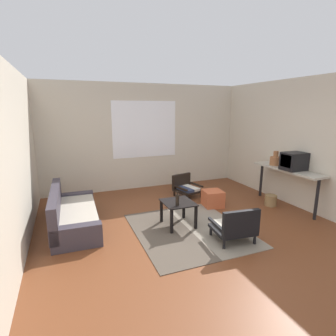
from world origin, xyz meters
TOP-DOWN VIEW (x-y plane):
  - ground_plane at (0.00, 0.00)m, footprint 7.80×7.80m
  - far_wall_with_window at (0.00, 3.06)m, footprint 5.60×0.13m
  - side_wall_right at (2.66, 0.30)m, footprint 0.12×6.60m
  - side_wall_left at (-2.66, 0.30)m, footprint 0.12×6.60m
  - area_rug at (-0.06, 0.23)m, footprint 1.83×2.09m
  - couch at (-1.95, 1.12)m, footprint 0.80×1.87m
  - coffee_table at (-0.17, 0.46)m, footprint 0.54×0.58m
  - armchair_by_window at (0.68, 1.93)m, footprint 0.66×0.66m
  - armchair_striped_foreground at (0.42, -0.43)m, footprint 0.66×0.61m
  - ottoman_orange at (0.92, 1.07)m, footprint 0.45×0.45m
  - console_shelf at (2.37, 0.50)m, footprint 0.40×1.64m
  - crt_television at (2.36, 0.36)m, footprint 0.46×0.35m
  - clay_vase at (2.37, 0.86)m, footprint 0.24×0.24m
  - glass_bottle at (-0.25, 0.31)m, footprint 0.06×0.06m
  - wicker_basket at (2.12, 0.64)m, footprint 0.25×0.25m

SIDE VIEW (x-z plane):
  - ground_plane at x=0.00m, z-range 0.00..0.00m
  - area_rug at x=-0.06m, z-range 0.00..0.01m
  - wicker_basket at x=2.12m, z-range 0.00..0.24m
  - ottoman_orange at x=0.92m, z-range 0.00..0.35m
  - couch at x=-1.95m, z-range -0.13..0.57m
  - armchair_by_window at x=0.68m, z-range -0.03..0.48m
  - armchair_striped_foreground at x=0.42m, z-range -0.03..0.57m
  - coffee_table at x=-0.17m, z-range 0.13..0.58m
  - glass_bottle at x=-0.25m, z-range 0.43..0.68m
  - console_shelf at x=2.37m, z-range 0.32..1.17m
  - clay_vase at x=2.37m, z-range 0.80..1.11m
  - crt_television at x=2.36m, z-range 0.84..1.20m
  - side_wall_right at x=2.66m, z-range 0.00..2.70m
  - side_wall_left at x=-2.66m, z-range 0.00..2.70m
  - far_wall_with_window at x=0.00m, z-range 0.00..2.70m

